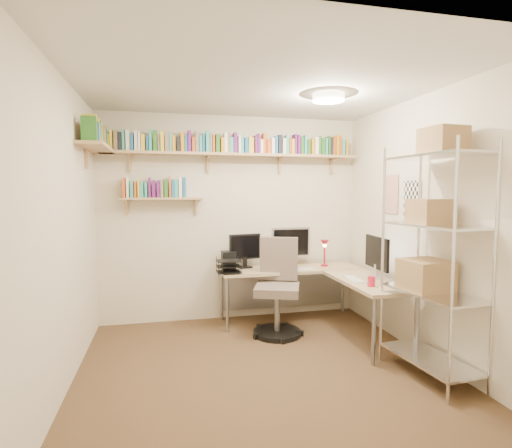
# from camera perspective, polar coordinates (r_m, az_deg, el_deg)

# --- Properties ---
(ground) EXTENTS (3.20, 3.20, 0.00)m
(ground) POSITION_cam_1_polar(r_m,az_deg,el_deg) (3.82, 0.72, -19.77)
(ground) COLOR #412A1C
(ground) RESTS_ON ground
(room_shell) EXTENTS (3.24, 3.04, 2.52)m
(room_shell) POSITION_cam_1_polar(r_m,az_deg,el_deg) (3.48, 0.81, 4.13)
(room_shell) COLOR beige
(room_shell) RESTS_ON ground
(wall_shelves) EXTENTS (3.12, 1.09, 0.80)m
(wall_shelves) POSITION_cam_1_polar(r_m,az_deg,el_deg) (4.72, -7.88, 10.08)
(wall_shelves) COLOR tan
(wall_shelves) RESTS_ON ground
(corner_desk) EXTENTS (1.76, 1.68, 1.14)m
(corner_desk) POSITION_cam_1_polar(r_m,az_deg,el_deg) (4.70, 6.17, -6.78)
(corner_desk) COLOR tan
(corner_desk) RESTS_ON ground
(office_chair) EXTENTS (0.60, 0.61, 1.06)m
(office_chair) POSITION_cam_1_polar(r_m,az_deg,el_deg) (4.51, 3.12, -9.93)
(office_chair) COLOR black
(office_chair) RESTS_ON ground
(wire_rack) EXTENTS (0.49, 0.89, 2.09)m
(wire_rack) POSITION_cam_1_polar(r_m,az_deg,el_deg) (3.66, 23.78, -1.67)
(wire_rack) COLOR silver
(wire_rack) RESTS_ON ground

